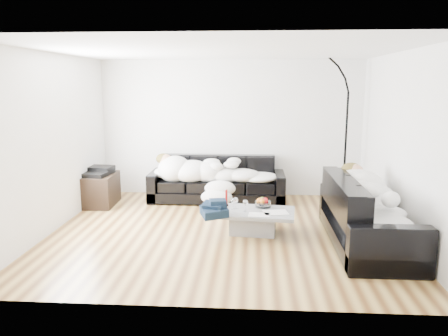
# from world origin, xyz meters

# --- Properties ---
(ground) EXTENTS (5.00, 5.00, 0.00)m
(ground) POSITION_xyz_m (0.00, 0.00, 0.00)
(ground) COLOR brown
(ground) RESTS_ON ground
(wall_back) EXTENTS (5.00, 0.02, 2.60)m
(wall_back) POSITION_xyz_m (0.00, 2.25, 1.30)
(wall_back) COLOR silver
(wall_back) RESTS_ON ground
(wall_left) EXTENTS (0.02, 4.50, 2.60)m
(wall_left) POSITION_xyz_m (-2.50, 0.00, 1.30)
(wall_left) COLOR silver
(wall_left) RESTS_ON ground
(wall_right) EXTENTS (0.02, 4.50, 2.60)m
(wall_right) POSITION_xyz_m (2.50, 0.00, 1.30)
(wall_right) COLOR silver
(wall_right) RESTS_ON ground
(ceiling) EXTENTS (5.00, 5.00, 0.00)m
(ceiling) POSITION_xyz_m (0.00, 0.00, 2.60)
(ceiling) COLOR white
(ceiling) RESTS_ON ground
(sofa_back) EXTENTS (2.49, 0.86, 0.81)m
(sofa_back) POSITION_xyz_m (-0.23, 1.74, 0.41)
(sofa_back) COLOR black
(sofa_back) RESTS_ON ground
(sofa_right) EXTENTS (0.95, 2.23, 0.90)m
(sofa_right) POSITION_xyz_m (1.99, -0.39, 0.45)
(sofa_right) COLOR black
(sofa_right) RESTS_ON ground
(sleeper_back) EXTENTS (2.11, 0.73, 0.42)m
(sleeper_back) POSITION_xyz_m (-0.23, 1.69, 0.63)
(sleeper_back) COLOR white
(sleeper_back) RESTS_ON sofa_back
(sleeper_right) EXTENTS (0.81, 1.91, 0.47)m
(sleeper_right) POSITION_xyz_m (1.99, -0.39, 0.65)
(sleeper_right) COLOR white
(sleeper_right) RESTS_ON sofa_right
(teal_cushion) EXTENTS (0.42, 0.38, 0.20)m
(teal_cushion) POSITION_xyz_m (1.93, 0.30, 0.72)
(teal_cushion) COLOR #0C5535
(teal_cushion) RESTS_ON sofa_right
(coffee_table) EXTENTS (1.25, 0.81, 0.34)m
(coffee_table) POSITION_xyz_m (0.45, -0.05, 0.17)
(coffee_table) COLOR #939699
(coffee_table) RESTS_ON ground
(fruit_bowl) EXTENTS (0.28, 0.28, 0.15)m
(fruit_bowl) POSITION_xyz_m (0.59, 0.14, 0.42)
(fruit_bowl) COLOR white
(fruit_bowl) RESTS_ON coffee_table
(wine_glass_a) EXTENTS (0.07, 0.07, 0.16)m
(wine_glass_a) POSITION_xyz_m (0.19, 0.05, 0.43)
(wine_glass_a) COLOR white
(wine_glass_a) RESTS_ON coffee_table
(wine_glass_b) EXTENTS (0.08, 0.08, 0.17)m
(wine_glass_b) POSITION_xyz_m (0.16, -0.00, 0.43)
(wine_glass_b) COLOR white
(wine_glass_b) RESTS_ON coffee_table
(wine_glass_c) EXTENTS (0.08, 0.08, 0.17)m
(wine_glass_c) POSITION_xyz_m (0.34, -0.10, 0.43)
(wine_glass_c) COLOR white
(wine_glass_c) RESTS_ON coffee_table
(candle_left) EXTENTS (0.05, 0.05, 0.24)m
(candle_left) POSITION_xyz_m (0.04, 0.14, 0.47)
(candle_left) COLOR maroon
(candle_left) RESTS_ON coffee_table
(candle_right) EXTENTS (0.06, 0.06, 0.25)m
(candle_right) POSITION_xyz_m (0.05, 0.18, 0.47)
(candle_right) COLOR maroon
(candle_right) RESTS_ON coffee_table
(newspaper_a) EXTENTS (0.38, 0.32, 0.01)m
(newspaper_a) POSITION_xyz_m (0.77, -0.14, 0.35)
(newspaper_a) COLOR silver
(newspaper_a) RESTS_ON coffee_table
(newspaper_b) EXTENTS (0.31, 0.23, 0.01)m
(newspaper_b) POSITION_xyz_m (0.53, -0.26, 0.35)
(newspaper_b) COLOR silver
(newspaper_b) RESTS_ON coffee_table
(navy_jacket) EXTENTS (0.39, 0.33, 0.19)m
(navy_jacket) POSITION_xyz_m (-0.06, -0.30, 0.52)
(navy_jacket) COLOR black
(navy_jacket) RESTS_ON coffee_table
(shoes) EXTENTS (0.51, 0.41, 0.10)m
(shoes) POSITION_xyz_m (0.33, 0.11, 0.05)
(shoes) COLOR #472311
(shoes) RESTS_ON ground
(av_cabinet) EXTENTS (0.59, 0.84, 0.56)m
(av_cabinet) POSITION_xyz_m (-2.32, 1.30, 0.28)
(av_cabinet) COLOR black
(av_cabinet) RESTS_ON ground
(stereo) EXTENTS (0.48, 0.39, 0.13)m
(stereo) POSITION_xyz_m (-2.32, 1.30, 0.62)
(stereo) COLOR black
(stereo) RESTS_ON av_cabinet
(floor_lamp) EXTENTS (0.95, 0.56, 2.46)m
(floor_lamp) POSITION_xyz_m (2.10, 1.78, 1.23)
(floor_lamp) COLOR black
(floor_lamp) RESTS_ON ground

